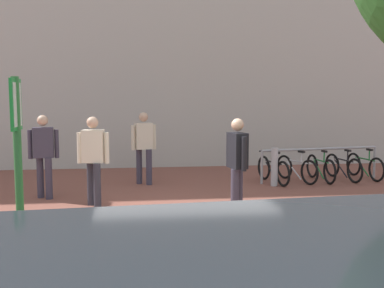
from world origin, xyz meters
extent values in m
plane|color=brown|center=(0.00, 0.00, 0.00)|extent=(60.00, 60.00, 0.00)
cube|color=#336028|center=(-0.63, -2.13, 0.08)|extent=(7.00, 1.10, 0.16)
cylinder|color=#2D7238|center=(-1.87, -2.13, 1.15)|extent=(0.08, 0.08, 2.30)
cube|color=#198C33|center=(-1.87, -2.13, 2.02)|extent=(0.03, 0.36, 0.52)
cube|color=white|center=(-1.87, -2.13, 2.02)|extent=(0.04, 0.30, 0.44)
torus|color=black|center=(-1.34, -1.90, 0.33)|extent=(0.66, 0.08, 0.66)
cylinder|color=red|center=(-1.85, -1.92, 0.55)|extent=(0.84, 0.07, 0.04)
cylinder|color=red|center=(-1.75, -1.92, 0.30)|extent=(0.61, 0.06, 0.44)
cylinder|color=red|center=(-2.03, -1.93, 0.67)|extent=(0.04, 0.04, 0.28)
cube|color=black|center=(-2.03, -1.93, 0.83)|extent=(0.20, 0.09, 0.05)
cylinder|color=red|center=(-1.46, -1.91, 0.81)|extent=(0.06, 0.42, 0.04)
cylinder|color=#99999E|center=(2.29, 3.59, 0.40)|extent=(0.06, 0.06, 0.80)
cylinder|color=#99999E|center=(5.41, 4.06, 0.40)|extent=(0.06, 0.06, 0.80)
cylinder|color=#99999E|center=(3.85, 3.83, 0.80)|extent=(3.12, 0.53, 0.06)
torus|color=black|center=(2.70, 3.22, 0.30)|extent=(0.18, 0.61, 0.61)
torus|color=black|center=(2.50, 4.14, 0.30)|extent=(0.18, 0.61, 0.61)
cylinder|color=black|center=(2.60, 3.68, 0.51)|extent=(0.19, 0.76, 0.03)
cylinder|color=black|center=(2.58, 3.77, 0.27)|extent=(0.15, 0.55, 0.40)
cylinder|color=black|center=(2.64, 3.52, 0.62)|extent=(0.03, 0.03, 0.26)
cube|color=black|center=(2.64, 3.52, 0.76)|extent=(0.11, 0.20, 0.05)
cylinder|color=black|center=(2.53, 4.03, 0.75)|extent=(0.39, 0.12, 0.04)
torus|color=black|center=(3.38, 3.34, 0.30)|extent=(0.26, 0.59, 0.61)
torus|color=black|center=(3.06, 4.22, 0.30)|extent=(0.26, 0.59, 0.61)
cylinder|color=silver|center=(3.22, 3.78, 0.51)|extent=(0.30, 0.73, 0.03)
cylinder|color=silver|center=(3.19, 3.86, 0.27)|extent=(0.22, 0.53, 0.40)
cylinder|color=silver|center=(3.28, 3.62, 0.62)|extent=(0.03, 0.03, 0.26)
cube|color=black|center=(3.28, 3.62, 0.76)|extent=(0.13, 0.20, 0.05)
cylinder|color=silver|center=(3.10, 4.11, 0.75)|extent=(0.38, 0.17, 0.04)
torus|color=black|center=(3.89, 3.34, 0.30)|extent=(0.10, 0.61, 0.61)
torus|color=black|center=(3.82, 4.28, 0.30)|extent=(0.10, 0.61, 0.61)
cylinder|color=#1E7233|center=(3.86, 3.81, 0.51)|extent=(0.09, 0.77, 0.03)
cylinder|color=#1E7233|center=(3.85, 3.90, 0.27)|extent=(0.07, 0.56, 0.40)
cylinder|color=#1E7233|center=(3.87, 3.64, 0.62)|extent=(0.03, 0.03, 0.26)
cube|color=black|center=(3.87, 3.64, 0.76)|extent=(0.09, 0.19, 0.05)
cylinder|color=#1E7233|center=(3.83, 4.16, 0.75)|extent=(0.39, 0.06, 0.04)
torus|color=black|center=(4.56, 3.42, 0.30)|extent=(0.16, 0.61, 0.61)
torus|color=black|center=(4.40, 4.35, 0.30)|extent=(0.16, 0.61, 0.61)
cylinder|color=black|center=(4.48, 3.89, 0.51)|extent=(0.17, 0.76, 0.03)
cylinder|color=black|center=(4.46, 3.98, 0.27)|extent=(0.13, 0.55, 0.40)
cylinder|color=black|center=(4.51, 3.72, 0.62)|extent=(0.03, 0.03, 0.26)
cube|color=black|center=(4.51, 3.72, 0.76)|extent=(0.10, 0.19, 0.05)
cylinder|color=black|center=(4.42, 4.24, 0.75)|extent=(0.39, 0.10, 0.04)
torus|color=black|center=(5.17, 3.51, 0.30)|extent=(0.14, 0.61, 0.61)
torus|color=black|center=(5.04, 4.44, 0.30)|extent=(0.14, 0.61, 0.61)
cylinder|color=#1E7233|center=(5.10, 3.98, 0.51)|extent=(0.14, 0.77, 0.03)
cylinder|color=#1E7233|center=(5.09, 4.07, 0.27)|extent=(0.11, 0.56, 0.40)
cylinder|color=#1E7233|center=(5.13, 3.81, 0.62)|extent=(0.03, 0.03, 0.26)
cube|color=black|center=(5.13, 3.81, 0.76)|extent=(0.10, 0.19, 0.05)
cylinder|color=#1E7233|center=(5.05, 4.33, 0.75)|extent=(0.39, 0.09, 0.04)
cylinder|color=#ADADB2|center=(2.52, 3.34, 0.45)|extent=(0.16, 0.16, 0.90)
cylinder|color=#2D2D38|center=(-1.57, 1.96, 0.42)|extent=(0.14, 0.14, 0.85)
cylinder|color=#2D2D38|center=(-1.42, 1.71, 0.42)|extent=(0.14, 0.14, 0.85)
cube|color=beige|center=(-1.50, 1.83, 1.16)|extent=(0.43, 0.30, 0.62)
cylinder|color=beige|center=(-1.75, 1.87, 1.13)|extent=(0.09, 0.09, 0.59)
cylinder|color=beige|center=(-1.24, 1.79, 1.13)|extent=(0.09, 0.09, 0.59)
sphere|color=tan|center=(-1.50, 1.83, 1.61)|extent=(0.22, 0.22, 0.22)
cylinder|color=#383342|center=(-0.39, 3.83, 0.42)|extent=(0.14, 0.14, 0.85)
cylinder|color=#383342|center=(-0.62, 3.99, 0.42)|extent=(0.14, 0.14, 0.85)
cube|color=beige|center=(-0.51, 3.91, 1.16)|extent=(0.45, 0.34, 0.62)
cylinder|color=beige|center=(-0.26, 3.98, 1.13)|extent=(0.09, 0.09, 0.59)
cylinder|color=beige|center=(-0.76, 3.84, 1.13)|extent=(0.09, 0.09, 0.59)
sphere|color=tan|center=(-0.51, 3.91, 1.61)|extent=(0.22, 0.22, 0.22)
cylinder|color=#383342|center=(-2.47, 2.57, 0.42)|extent=(0.14, 0.14, 0.85)
cylinder|color=#383342|center=(-2.67, 2.72, 0.42)|extent=(0.14, 0.14, 0.85)
cube|color=#383342|center=(-2.57, 2.65, 1.16)|extent=(0.42, 0.28, 0.62)
cylinder|color=#383342|center=(-2.31, 2.68, 1.13)|extent=(0.09, 0.09, 0.59)
cylinder|color=#383342|center=(-2.83, 2.62, 1.13)|extent=(0.09, 0.09, 0.59)
sphere|color=tan|center=(-2.57, 2.65, 1.61)|extent=(0.22, 0.22, 0.22)
cylinder|color=#383342|center=(1.13, 0.96, 0.42)|extent=(0.14, 0.14, 0.85)
cylinder|color=#383342|center=(1.01, 0.75, 0.42)|extent=(0.14, 0.14, 0.85)
cube|color=black|center=(1.07, 0.86, 1.16)|extent=(0.33, 0.44, 0.62)
cylinder|color=black|center=(1.01, 1.11, 1.13)|extent=(0.09, 0.09, 0.59)
cylinder|color=black|center=(1.13, 0.60, 1.13)|extent=(0.09, 0.09, 0.59)
sphere|color=tan|center=(1.07, 0.86, 1.61)|extent=(0.22, 0.22, 0.22)
camera|label=1|loc=(-0.67, -6.87, 2.11)|focal=42.50mm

